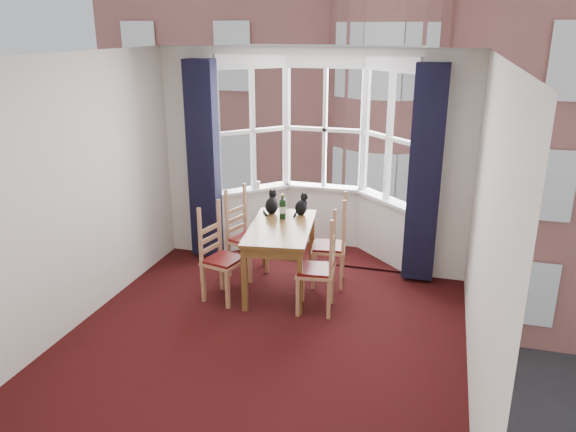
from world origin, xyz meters
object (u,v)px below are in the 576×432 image
at_px(chair_left_near, 217,260).
at_px(candle_tall, 258,185).
at_px(chair_left_far, 242,238).
at_px(cat_left, 272,204).
at_px(cat_right, 301,206).
at_px(chair_right_near, 324,272).
at_px(dining_table, 281,235).
at_px(chair_right_far, 336,248).
at_px(wine_bottle, 283,208).

bearing_deg(chair_left_near, candle_tall, 91.86).
xyz_separation_m(chair_left_near, chair_left_far, (0.04, 0.72, 0.00)).
xyz_separation_m(cat_left, cat_right, (0.37, 0.05, -0.01)).
bearing_deg(chair_right_near, candle_tall, 128.61).
bearing_deg(chair_right_near, dining_table, 145.89).
distance_m(chair_right_near, chair_right_far, 0.72).
bearing_deg(cat_right, dining_table, -104.47).
bearing_deg(cat_left, chair_right_far, -9.23).
bearing_deg(chair_left_far, chair_left_near, -93.16).
bearing_deg(cat_right, chair_right_far, -20.87).
xyz_separation_m(chair_right_far, cat_right, (-0.49, 0.19, 0.43)).
bearing_deg(chair_right_far, chair_right_near, -89.74).
xyz_separation_m(chair_left_near, cat_left, (0.39, 0.87, 0.44)).
distance_m(chair_left_near, chair_right_far, 1.45).
relative_size(cat_left, cat_right, 1.09).
bearing_deg(chair_left_far, chair_right_far, 0.25).
xyz_separation_m(cat_right, wine_bottle, (-0.18, -0.22, 0.03)).
height_order(cat_right, candle_tall, cat_right).
distance_m(chair_left_far, wine_bottle, 0.72).
relative_size(dining_table, chair_right_near, 1.55).
distance_m(dining_table, chair_left_near, 0.80).
distance_m(dining_table, chair_right_far, 0.72).
bearing_deg(chair_left_far, chair_right_near, -30.40).
height_order(cat_left, cat_right, cat_left).
xyz_separation_m(dining_table, chair_left_far, (-0.60, 0.30, -0.22)).
distance_m(chair_right_far, cat_right, 0.68).
xyz_separation_m(cat_left, candle_tall, (-0.45, 0.78, 0.01)).
distance_m(chair_left_near, cat_left, 1.05).
height_order(dining_table, cat_left, cat_left).
bearing_deg(candle_tall, wine_bottle, -56.18).
bearing_deg(chair_right_near, cat_left, 135.11).
height_order(chair_right_near, chair_right_far, same).
relative_size(chair_left_near, chair_right_near, 1.00).
bearing_deg(chair_left_near, wine_bottle, 50.00).
bearing_deg(cat_right, wine_bottle, -130.08).
bearing_deg(chair_left_near, chair_right_far, 30.07).
bearing_deg(wine_bottle, candle_tall, 123.82).
xyz_separation_m(cat_right, candle_tall, (-0.82, 0.74, 0.02)).
distance_m(chair_right_far, wine_bottle, 0.82).
distance_m(chair_right_far, cat_left, 0.98).
relative_size(chair_left_far, chair_right_near, 1.00).
relative_size(chair_right_far, cat_left, 2.98).
xyz_separation_m(chair_right_near, cat_right, (-0.49, 0.91, 0.43)).
bearing_deg(wine_bottle, cat_right, 49.92).
bearing_deg(chair_right_far, cat_left, 170.77).
height_order(chair_right_far, cat_right, cat_right).
relative_size(chair_left_far, wine_bottle, 2.95).
bearing_deg(dining_table, chair_left_far, 153.72).
relative_size(dining_table, chair_left_near, 1.55).
relative_size(chair_right_near, cat_right, 3.25).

